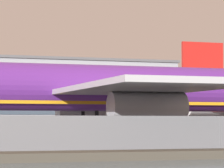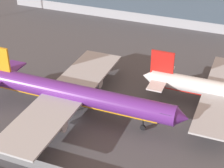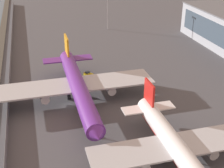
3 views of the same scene
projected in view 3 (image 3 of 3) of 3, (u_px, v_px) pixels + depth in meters
ground_plane at (68, 105)px, 86.96m from camera, size 500.00×500.00×0.00m
perimeter_fence at (8, 109)px, 82.61m from camera, size 280.00×0.10×2.56m
cargo_jet_purple at (77, 85)px, 86.57m from camera, size 50.85×43.76×13.57m
passenger_jet_white_red at (176, 148)px, 62.47m from camera, size 41.48×35.31×12.16m
baggage_tug at (88, 75)px, 103.64m from camera, size 3.56×3.07×1.80m
apron_light_mast_apron_west at (108, 3)px, 148.46m from camera, size 3.20×0.40×22.60m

